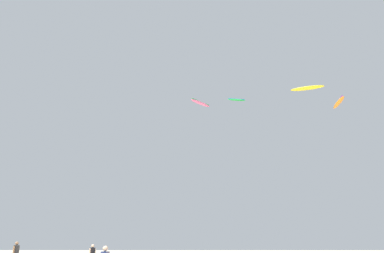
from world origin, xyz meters
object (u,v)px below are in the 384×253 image
person_midground (16,253)px  kite_aloft_1 (237,100)px  kite_aloft_2 (307,88)px  kite_aloft_0 (339,102)px  kite_aloft_4 (200,103)px

person_midground → kite_aloft_1: 36.26m
kite_aloft_1 → kite_aloft_2: 9.69m
kite_aloft_1 → kite_aloft_2: kite_aloft_2 is taller
person_midground → kite_aloft_2: kite_aloft_2 is taller
kite_aloft_1 → kite_aloft_2: (9.01, -3.54, 0.32)m
kite_aloft_0 → kite_aloft_1: bearing=138.6°
kite_aloft_2 → kite_aloft_4: bearing=-176.3°
person_midground → kite_aloft_0: size_ratio=0.44×
person_midground → kite_aloft_1: size_ratio=0.65×
kite_aloft_4 → kite_aloft_2: bearing=3.7°
kite_aloft_0 → kite_aloft_1: (-10.65, 9.40, 3.80)m
person_midground → kite_aloft_4: kite_aloft_4 is taller
kite_aloft_0 → kite_aloft_1: 14.70m
kite_aloft_0 → kite_aloft_4: (-15.82, 4.94, 1.74)m
person_midground → kite_aloft_2: bearing=53.4°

